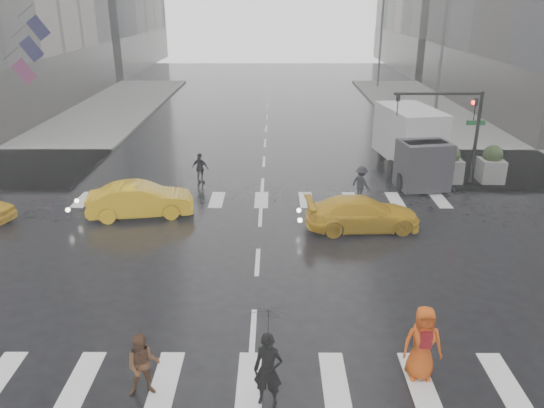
{
  "coord_description": "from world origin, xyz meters",
  "views": [
    {
      "loc": [
        0.56,
        -16.19,
        8.42
      ],
      "look_at": [
        0.49,
        2.0,
        1.36
      ],
      "focal_mm": 35.0,
      "sensor_mm": 36.0,
      "label": 1
    }
  ],
  "objects_px": {
    "pedestrian_orange": "(423,343)",
    "taxi_mid": "(141,200)",
    "pedestrian_brown": "(143,365)",
    "traffic_signal_pole": "(457,120)",
    "box_truck": "(413,142)"
  },
  "relations": [
    {
      "from": "box_truck",
      "to": "pedestrian_orange",
      "type": "bearing_deg",
      "value": -112.0
    },
    {
      "from": "pedestrian_brown",
      "to": "pedestrian_orange",
      "type": "relative_size",
      "value": 0.83
    },
    {
      "from": "pedestrian_orange",
      "to": "taxi_mid",
      "type": "relative_size",
      "value": 0.44
    },
    {
      "from": "taxi_mid",
      "to": "box_truck",
      "type": "xyz_separation_m",
      "value": [
        12.42,
        5.55,
        1.04
      ]
    },
    {
      "from": "pedestrian_brown",
      "to": "box_truck",
      "type": "bearing_deg",
      "value": 47.46
    },
    {
      "from": "traffic_signal_pole",
      "to": "box_truck",
      "type": "relative_size",
      "value": 0.73
    },
    {
      "from": "pedestrian_brown",
      "to": "box_truck",
      "type": "height_order",
      "value": "box_truck"
    },
    {
      "from": "traffic_signal_pole",
      "to": "taxi_mid",
      "type": "relative_size",
      "value": 1.06
    },
    {
      "from": "pedestrian_brown",
      "to": "box_truck",
      "type": "relative_size",
      "value": 0.25
    },
    {
      "from": "pedestrian_orange",
      "to": "taxi_mid",
      "type": "xyz_separation_m",
      "value": [
        -8.96,
        9.97,
        -0.24
      ]
    },
    {
      "from": "traffic_signal_pole",
      "to": "pedestrian_brown",
      "type": "height_order",
      "value": "traffic_signal_pole"
    },
    {
      "from": "pedestrian_orange",
      "to": "pedestrian_brown",
      "type": "bearing_deg",
      "value": -173.07
    },
    {
      "from": "box_truck",
      "to": "taxi_mid",
      "type": "bearing_deg",
      "value": -165.35
    },
    {
      "from": "traffic_signal_pole",
      "to": "taxi_mid",
      "type": "height_order",
      "value": "traffic_signal_pole"
    },
    {
      "from": "pedestrian_brown",
      "to": "taxi_mid",
      "type": "height_order",
      "value": "pedestrian_brown"
    }
  ]
}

